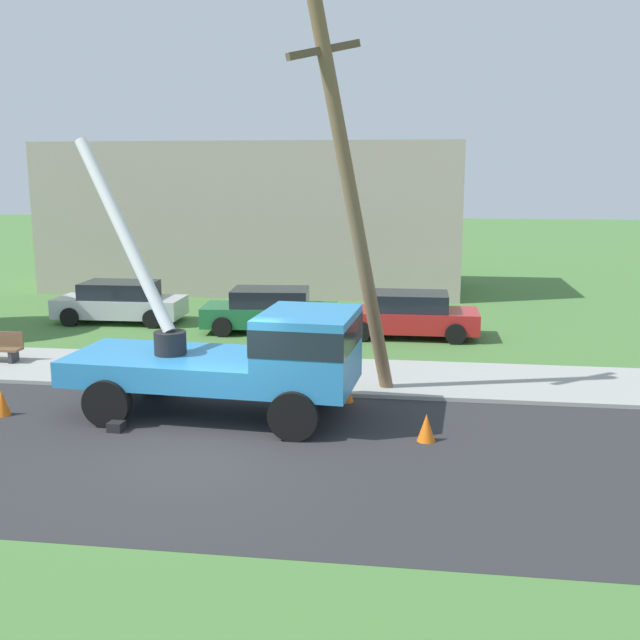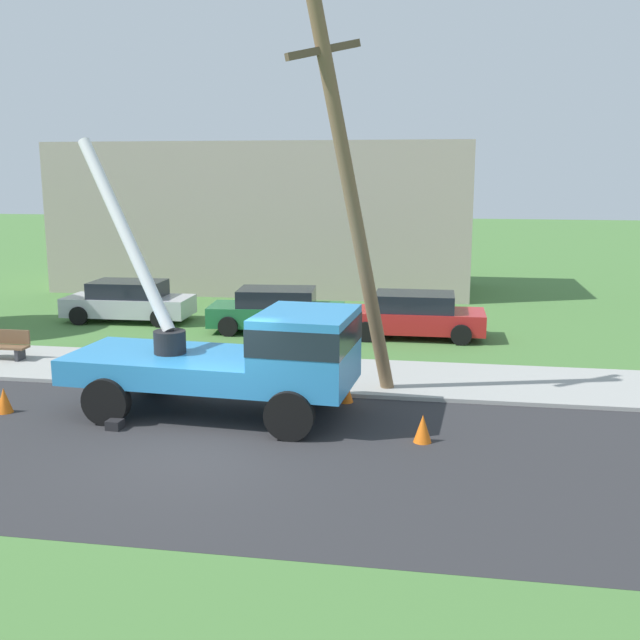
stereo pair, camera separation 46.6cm
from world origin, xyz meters
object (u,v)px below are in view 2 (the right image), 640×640
Objects in this scene: leaning_utility_pole at (352,202)px; traffic_cone_behind at (4,400)px; traffic_cone_ahead at (423,429)px; parked_sedan_green at (277,310)px; parked_sedan_silver at (129,301)px; utility_truck at (248,353)px; traffic_cone_curbside at (346,390)px; park_bench at (1,346)px; parked_sedan_red at (414,315)px.

leaning_utility_pole is 8.82m from traffic_cone_behind.
parked_sedan_green is (-5.10, 9.67, 0.43)m from traffic_cone_ahead.
traffic_cone_behind is 10.25m from parked_sedan_silver.
utility_truck is at bearing -54.05° from parked_sedan_silver.
traffic_cone_ahead is 2.96m from traffic_cone_curbside.
utility_truck is 4.06m from traffic_cone_ahead.
park_bench is at bearing 122.82° from traffic_cone_behind.
leaning_utility_pole is 7.89m from parked_sedan_red.
traffic_cone_ahead is 0.13× the size of parked_sedan_red.
park_bench reaches higher than traffic_cone_curbside.
leaning_utility_pole is 5.52× the size of park_bench.
parked_sedan_red is (1.17, 6.80, -3.82)m from leaning_utility_pole.
parked_sedan_red is (-0.58, 9.49, 0.43)m from traffic_cone_ahead.
park_bench is (-11.15, -5.09, -0.25)m from parked_sedan_red.
parked_sedan_red is 12.26m from park_bench.
traffic_cone_curbside is at bearing -99.87° from parked_sedan_red.
parked_sedan_green is 1.03× the size of parked_sedan_red.
parked_sedan_green is 4.52m from parked_sedan_red.
park_bench reaches higher than traffic_cone_behind.
parked_sedan_red is (3.19, 8.47, -0.70)m from utility_truck.
traffic_cone_ahead is 1.00× the size of traffic_cone_behind.
parked_sedan_red is at bearing 24.55° from park_bench.
traffic_cone_curbside is 7.28m from parked_sedan_red.
parked_sedan_silver is at bearing 138.75° from leaning_utility_pole.
leaning_utility_pole is at bearing -64.41° from parked_sedan_green.
leaning_utility_pole is at bearing 39.82° from utility_truck.
parked_sedan_green is (-1.33, 8.66, -0.70)m from utility_truck.
traffic_cone_curbside is (1.94, 1.32, -1.13)m from utility_truck.
utility_truck is 8.79m from parked_sedan_green.
parked_sedan_red reaches higher than traffic_cone_behind.
parked_sedan_silver is at bearing 125.95° from utility_truck.
leaning_utility_pole reaches higher than park_bench.
utility_truck is 4.22× the size of park_bench.
utility_truck reaches higher than park_bench.
utility_truck reaches higher than traffic_cone_behind.
parked_sedan_green is at bearing -8.18° from parked_sedan_silver.
park_bench is (-1.11, -6.07, -0.25)m from parked_sedan_silver.
traffic_cone_behind is at bearing -162.24° from leaning_utility_pole.
parked_sedan_silver is at bearing 171.82° from parked_sedan_green.
traffic_cone_ahead is 0.13× the size of parked_sedan_silver.
parked_sedan_silver reaches higher than park_bench.
traffic_cone_curbside is at bearing 34.17° from utility_truck.
leaning_utility_pole reaches higher than traffic_cone_ahead.
traffic_cone_ahead is 9.51m from parked_sedan_red.
parked_sedan_red reaches higher than park_bench.
traffic_cone_ahead is (1.76, -2.69, -4.26)m from leaning_utility_pole.
parked_sedan_green is at bearing 98.75° from utility_truck.
parked_sedan_silver is (-6.85, 9.45, -0.70)m from utility_truck.
park_bench is at bearing -100.41° from parked_sedan_silver.
utility_truck is 12.04× the size of traffic_cone_ahead.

